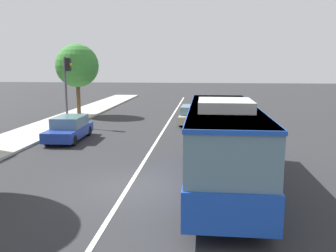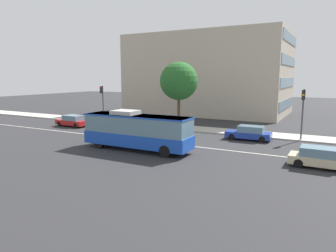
# 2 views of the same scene
# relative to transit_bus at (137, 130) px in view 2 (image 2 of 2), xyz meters

# --- Properties ---
(ground_plane) EXTENTS (160.00, 160.00, 0.00)m
(ground_plane) POSITION_rel_transit_bus_xyz_m (-0.43, 3.55, -1.81)
(ground_plane) COLOR #28282B
(sidewalk_kerb) EXTENTS (80.00, 3.47, 0.14)m
(sidewalk_kerb) POSITION_rel_transit_bus_xyz_m (-0.43, 12.27, -1.74)
(sidewalk_kerb) COLOR #B2ADA3
(sidewalk_kerb) RESTS_ON ground_plane
(lane_centre_line) EXTENTS (76.00, 0.16, 0.01)m
(lane_centre_line) POSITION_rel_transit_bus_xyz_m (-0.43, 3.55, -1.80)
(lane_centre_line) COLOR silver
(lane_centre_line) RESTS_ON ground_plane
(transit_bus) EXTENTS (10.01, 2.53, 3.46)m
(transit_bus) POSITION_rel_transit_bus_xyz_m (0.00, 0.00, 0.00)
(transit_bus) COLOR #1947B7
(transit_bus) RESTS_ON ground_plane
(sedan_blue) EXTENTS (4.55, 1.92, 1.46)m
(sedan_blue) POSITION_rel_transit_bus_xyz_m (7.74, 9.01, -1.09)
(sedan_blue) COLOR #1E3899
(sedan_blue) RESTS_ON ground_plane
(sedan_beige) EXTENTS (4.55, 1.94, 1.46)m
(sedan_beige) POSITION_rel_transit_bus_xyz_m (14.59, 1.61, -1.09)
(sedan_beige) COLOR #C6B793
(sedan_beige) RESTS_ON ground_plane
(sedan_red) EXTENTS (4.58, 2.00, 1.46)m
(sedan_red) POSITION_rel_transit_bus_xyz_m (-14.68, 6.99, -1.09)
(sedan_red) COLOR #B21919
(sedan_red) RESTS_ON ground_plane
(traffic_light_near_corner) EXTENTS (0.33, 0.62, 5.20)m
(traffic_light_near_corner) POSITION_rel_transit_bus_xyz_m (-12.78, 10.75, 1.75)
(traffic_light_near_corner) COLOR #47474C
(traffic_light_near_corner) RESTS_ON ground_plane
(traffic_light_mid_block) EXTENTS (0.32, 0.62, 5.20)m
(traffic_light_mid_block) POSITION_rel_transit_bus_xyz_m (12.48, 10.85, 1.75)
(traffic_light_mid_block) COLOR #47474C
(traffic_light_mid_block) RESTS_ON ground_plane
(street_tree_kerbside_centre) EXTENTS (4.73, 4.73, 8.25)m
(street_tree_kerbside_centre) POSITION_rel_transit_bus_xyz_m (-1.92, 12.37, 4.05)
(street_tree_kerbside_centre) COLOR #4C3823
(street_tree_kerbside_centre) RESTS_ON ground_plane
(office_block_background) EXTENTS (26.98, 16.70, 13.60)m
(office_block_background) POSITION_rel_transit_bus_xyz_m (-4.73, 30.47, 4.99)
(office_block_background) COLOR #B7A893
(office_block_background) RESTS_ON ground_plane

